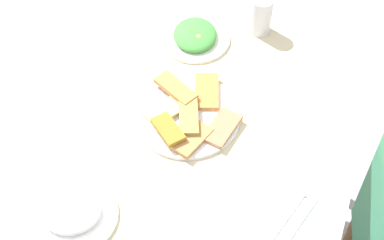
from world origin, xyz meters
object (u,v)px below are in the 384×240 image
fork (282,220)px  pide_platter (188,115)px  paper_napkin (289,223)px  salad_plate_greens (195,36)px  salad_plate_rice (73,214)px  soda_can (261,16)px  spoon (297,225)px  dining_table (195,152)px

fork → pide_platter: bearing=-108.1°
pide_platter → paper_napkin: (0.22, 0.35, -0.01)m
paper_napkin → fork: size_ratio=0.81×
pide_platter → fork: 0.40m
salad_plate_greens → salad_plate_rice: size_ratio=0.99×
salad_plate_rice → fork: (-0.16, 0.48, -0.01)m
soda_can → spoon: soda_can is taller
dining_table → spoon: size_ratio=5.59×
paper_napkin → spoon: bearing=90.0°
pide_platter → soda_can: soda_can is taller
salad_plate_rice → fork: size_ratio=1.11×
salad_plate_greens → paper_napkin: 0.68m
dining_table → fork: 0.35m
salad_plate_rice → paper_napkin: salad_plate_rice is taller
pide_platter → salad_plate_rice: (0.39, -0.15, 0.00)m
salad_plate_rice → spoon: 0.54m
pide_platter → soda_can: size_ratio=2.57×
pide_platter → soda_can: 0.42m
pide_platter → salad_plate_greens: same height
paper_napkin → pide_platter: bearing=-122.7°
dining_table → salad_plate_greens: 0.38m
salad_plate_greens → fork: bearing=38.6°
pide_platter → dining_table: bearing=41.6°
salad_plate_greens → dining_table: bearing=20.5°
salad_plate_greens → soda_can: (-0.11, 0.17, 0.05)m
salad_plate_greens → spoon: (0.52, 0.45, -0.01)m
dining_table → fork: fork is taller
salad_plate_greens → spoon: 0.69m
spoon → paper_napkin: bearing=-74.4°
soda_can → fork: 0.68m
salad_plate_rice → spoon: bearing=107.8°
salad_plate_greens → paper_napkin: bearing=39.8°
salad_plate_rice → paper_napkin: bearing=108.4°
dining_table → fork: bearing=58.4°
paper_napkin → soda_can: bearing=-157.6°
paper_napkin → fork: (0.00, -0.02, 0.00)m
salad_plate_rice → soda_can: 0.83m
pide_platter → spoon: 0.43m
pide_platter → salad_plate_rice: 0.41m
pide_platter → paper_napkin: pide_platter is taller
dining_table → pide_platter: pide_platter is taller
salad_plate_greens → paper_napkin: size_ratio=1.36×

